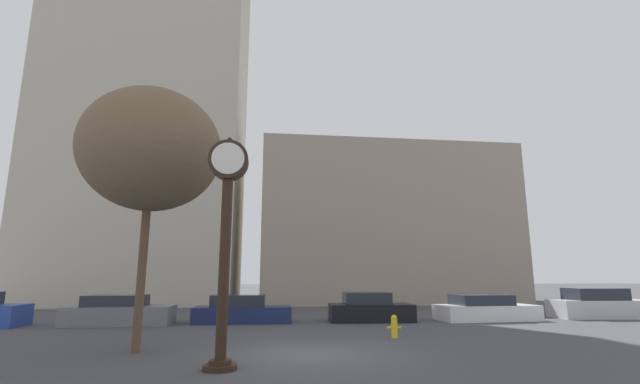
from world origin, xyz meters
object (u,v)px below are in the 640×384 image
object	(u,v)px
car_navy	(242,311)
car_silver	(599,305)
car_grey	(119,312)
car_black	(370,309)
fire_hydrant_near	(394,326)
street_clock	(226,220)
car_white	(485,309)
bare_tree	(151,150)

from	to	relation	value
car_navy	car_silver	bearing A→B (deg)	0.87
car_grey	car_black	bearing A→B (deg)	0.96
fire_hydrant_near	street_clock	bearing A→B (deg)	-140.61
car_black	fire_hydrant_near	world-z (taller)	car_black
car_grey	car_white	world-z (taller)	car_grey
car_grey	street_clock	bearing A→B (deg)	-60.96
car_black	car_white	bearing A→B (deg)	1.45
car_white	car_silver	xyz separation A→B (m)	(6.28, 0.38, 0.12)
car_grey	car_black	xyz separation A→B (m)	(11.02, 0.10, 0.02)
street_clock	car_grey	world-z (taller)	street_clock
street_clock	car_grey	distance (m)	11.32
fire_hydrant_near	bare_tree	xyz separation A→B (m)	(-7.83, -1.91, 5.34)
car_navy	car_grey	bearing A→B (deg)	-175.79
car_white	car_navy	bearing A→B (deg)	174.74
car_grey	car_navy	xyz separation A→B (m)	(5.16, 0.30, -0.02)
car_black	car_white	xyz separation A→B (m)	(5.55, -0.17, -0.06)
car_black	car_white	world-z (taller)	car_black
fire_hydrant_near	bare_tree	bearing A→B (deg)	-166.32
fire_hydrant_near	car_silver	bearing A→B (deg)	24.36
car_grey	car_silver	bearing A→B (deg)	1.21
car_navy	car_white	world-z (taller)	car_navy
car_silver	car_black	bearing A→B (deg)	-175.64
street_clock	fire_hydrant_near	size ratio (longest dim) A/B	7.16
car_navy	car_white	bearing A→B (deg)	-1.04
bare_tree	car_grey	bearing A→B (deg)	110.93
car_grey	bare_tree	distance (m)	9.26
street_clock	car_grey	xyz separation A→B (m)	(-5.25, 9.63, -2.83)
bare_tree	car_navy	bearing A→B (deg)	72.03
car_grey	bare_tree	world-z (taller)	bare_tree
car_grey	car_black	world-z (taller)	car_black
fire_hydrant_near	bare_tree	world-z (taller)	bare_tree
car_silver	car_white	bearing A→B (deg)	-173.18
car_white	car_grey	bearing A→B (deg)	176.37
car_navy	car_black	size ratio (longest dim) A/B	1.11
street_clock	car_navy	bearing A→B (deg)	90.50
car_white	street_clock	bearing A→B (deg)	-143.23
street_clock	car_navy	xyz separation A→B (m)	(-0.09, 9.93, -2.85)
car_grey	car_silver	size ratio (longest dim) A/B	0.90
car_navy	bare_tree	size ratio (longest dim) A/B	0.57
car_black	fire_hydrant_near	size ratio (longest dim) A/B	5.16
car_navy	car_white	distance (m)	11.42
car_grey	car_navy	distance (m)	5.17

